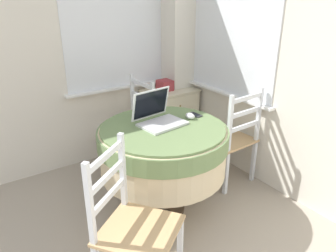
{
  "coord_description": "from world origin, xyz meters",
  "views": [
    {
      "loc": [
        -0.19,
        0.25,
        1.75
      ],
      "look_at": [
        1.24,
        2.34,
        0.69
      ],
      "focal_mm": 35.0,
      "sensor_mm": 36.0,
      "label": 1
    }
  ],
  "objects_px": {
    "dining_chair_near_right_window": "(231,139)",
    "storage_box": "(165,85)",
    "round_dining_table": "(163,147)",
    "dining_chair_near_back_window": "(131,128)",
    "computer_mouse": "(190,116)",
    "corner_cabinet": "(170,119)",
    "cell_phone": "(195,115)",
    "laptop": "(158,117)",
    "dining_chair_camera_near": "(132,226)"
  },
  "relations": [
    {
      "from": "dining_chair_near_back_window",
      "to": "laptop",
      "type": "bearing_deg",
      "value": -99.15
    },
    {
      "from": "dining_chair_near_back_window",
      "to": "computer_mouse",
      "type": "bearing_deg",
      "value": -78.68
    },
    {
      "from": "round_dining_table",
      "to": "dining_chair_near_right_window",
      "type": "height_order",
      "value": "dining_chair_near_right_window"
    },
    {
      "from": "dining_chair_camera_near",
      "to": "storage_box",
      "type": "xyz_separation_m",
      "value": [
        1.24,
        1.5,
        0.32
      ]
    },
    {
      "from": "round_dining_table",
      "to": "dining_chair_near_right_window",
      "type": "relative_size",
      "value": 1.08
    },
    {
      "from": "round_dining_table",
      "to": "computer_mouse",
      "type": "relative_size",
      "value": 10.78
    },
    {
      "from": "laptop",
      "to": "dining_chair_near_back_window",
      "type": "distance_m",
      "value": 0.8
    },
    {
      "from": "dining_chair_near_right_window",
      "to": "storage_box",
      "type": "xyz_separation_m",
      "value": [
        -0.11,
        0.94,
        0.32
      ]
    },
    {
      "from": "computer_mouse",
      "to": "corner_cabinet",
      "type": "bearing_deg",
      "value": 64.57
    },
    {
      "from": "storage_box",
      "to": "corner_cabinet",
      "type": "bearing_deg",
      "value": -14.7
    },
    {
      "from": "cell_phone",
      "to": "computer_mouse",
      "type": "bearing_deg",
      "value": -155.73
    },
    {
      "from": "round_dining_table",
      "to": "computer_mouse",
      "type": "distance_m",
      "value": 0.34
    },
    {
      "from": "dining_chair_camera_near",
      "to": "laptop",
      "type": "bearing_deg",
      "value": 46.33
    },
    {
      "from": "laptop",
      "to": "dining_chair_near_back_window",
      "type": "height_order",
      "value": "laptop"
    },
    {
      "from": "computer_mouse",
      "to": "cell_phone",
      "type": "height_order",
      "value": "computer_mouse"
    },
    {
      "from": "dining_chair_near_back_window",
      "to": "dining_chair_near_right_window",
      "type": "distance_m",
      "value": 0.99
    },
    {
      "from": "laptop",
      "to": "storage_box",
      "type": "height_order",
      "value": "laptop"
    },
    {
      "from": "corner_cabinet",
      "to": "laptop",
      "type": "bearing_deg",
      "value": -129.1
    },
    {
      "from": "round_dining_table",
      "to": "storage_box",
      "type": "height_order",
      "value": "storage_box"
    },
    {
      "from": "dining_chair_near_back_window",
      "to": "cell_phone",
      "type": "bearing_deg",
      "value": -71.91
    },
    {
      "from": "cell_phone",
      "to": "dining_chair_near_right_window",
      "type": "height_order",
      "value": "dining_chair_near_right_window"
    },
    {
      "from": "dining_chair_near_back_window",
      "to": "storage_box",
      "type": "bearing_deg",
      "value": 19.72
    },
    {
      "from": "computer_mouse",
      "to": "dining_chair_near_right_window",
      "type": "xyz_separation_m",
      "value": [
        0.5,
        0.01,
        -0.34
      ]
    },
    {
      "from": "dining_chair_near_right_window",
      "to": "storage_box",
      "type": "height_order",
      "value": "dining_chair_near_right_window"
    },
    {
      "from": "dining_chair_near_back_window",
      "to": "dining_chair_camera_near",
      "type": "xyz_separation_m",
      "value": [
        -0.7,
        -1.31,
        0.0
      ]
    },
    {
      "from": "dining_chair_camera_near",
      "to": "storage_box",
      "type": "height_order",
      "value": "dining_chair_camera_near"
    },
    {
      "from": "computer_mouse",
      "to": "storage_box",
      "type": "bearing_deg",
      "value": 67.67
    },
    {
      "from": "round_dining_table",
      "to": "dining_chair_near_back_window",
      "type": "distance_m",
      "value": 0.8
    },
    {
      "from": "computer_mouse",
      "to": "dining_chair_near_right_window",
      "type": "bearing_deg",
      "value": 1.55
    },
    {
      "from": "dining_chair_near_right_window",
      "to": "dining_chair_near_back_window",
      "type": "bearing_deg",
      "value": 131.2
    },
    {
      "from": "laptop",
      "to": "dining_chair_camera_near",
      "type": "height_order",
      "value": "laptop"
    },
    {
      "from": "dining_chair_near_back_window",
      "to": "dining_chair_camera_near",
      "type": "height_order",
      "value": "same"
    },
    {
      "from": "dining_chair_near_right_window",
      "to": "storage_box",
      "type": "bearing_deg",
      "value": 96.61
    },
    {
      "from": "computer_mouse",
      "to": "dining_chair_camera_near",
      "type": "distance_m",
      "value": 1.06
    },
    {
      "from": "round_dining_table",
      "to": "laptop",
      "type": "xyz_separation_m",
      "value": [
        0.01,
        0.08,
        0.23
      ]
    },
    {
      "from": "cell_phone",
      "to": "dining_chair_near_right_window",
      "type": "bearing_deg",
      "value": -3.33
    },
    {
      "from": "cell_phone",
      "to": "corner_cabinet",
      "type": "bearing_deg",
      "value": 68.07
    },
    {
      "from": "round_dining_table",
      "to": "dining_chair_camera_near",
      "type": "xyz_separation_m",
      "value": [
        -0.57,
        -0.53,
        -0.14
      ]
    },
    {
      "from": "computer_mouse",
      "to": "storage_box",
      "type": "distance_m",
      "value": 1.04
    },
    {
      "from": "cell_phone",
      "to": "corner_cabinet",
      "type": "height_order",
      "value": "cell_phone"
    },
    {
      "from": "dining_chair_near_back_window",
      "to": "dining_chair_camera_near",
      "type": "bearing_deg",
      "value": -118.01
    },
    {
      "from": "cell_phone",
      "to": "dining_chair_near_back_window",
      "type": "xyz_separation_m",
      "value": [
        -0.24,
        0.72,
        -0.32
      ]
    },
    {
      "from": "corner_cabinet",
      "to": "round_dining_table",
      "type": "bearing_deg",
      "value": -127.07
    },
    {
      "from": "round_dining_table",
      "to": "cell_phone",
      "type": "relative_size",
      "value": 8.03
    },
    {
      "from": "dining_chair_camera_near",
      "to": "cell_phone",
      "type": "bearing_deg",
      "value": 32.04
    },
    {
      "from": "dining_chair_camera_near",
      "to": "computer_mouse",
      "type": "bearing_deg",
      "value": 32.75
    },
    {
      "from": "corner_cabinet",
      "to": "storage_box",
      "type": "distance_m",
      "value": 0.41
    },
    {
      "from": "dining_chair_near_right_window",
      "to": "round_dining_table",
      "type": "bearing_deg",
      "value": -177.61
    },
    {
      "from": "cell_phone",
      "to": "storage_box",
      "type": "bearing_deg",
      "value": 71.41
    },
    {
      "from": "round_dining_table",
      "to": "dining_chair_near_back_window",
      "type": "bearing_deg",
      "value": 80.84
    }
  ]
}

